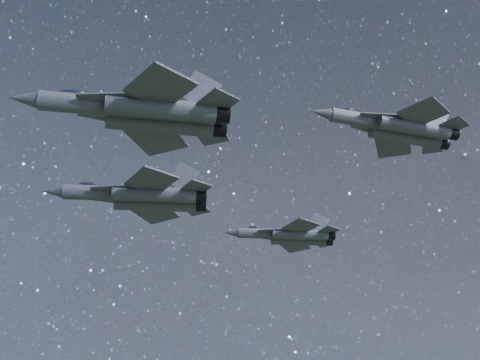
# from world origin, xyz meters

# --- Properties ---
(jet_lead) EXTENTS (19.54, 13.38, 4.91)m
(jet_lead) POSITION_xyz_m (-11.03, 3.10, 158.57)
(jet_lead) COLOR #383C47
(jet_left) EXTENTS (16.34, 11.20, 4.10)m
(jet_left) POSITION_xyz_m (4.03, 24.29, 162.41)
(jet_left) COLOR #383C47
(jet_right) EXTENTS (19.85, 13.35, 5.01)m
(jet_right) POSITION_xyz_m (-5.59, -14.94, 156.83)
(jet_right) COLOR #383C47
(jet_slot) EXTENTS (16.58, 10.85, 4.28)m
(jet_slot) POSITION_xyz_m (17.55, -0.46, 162.52)
(jet_slot) COLOR #383C47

